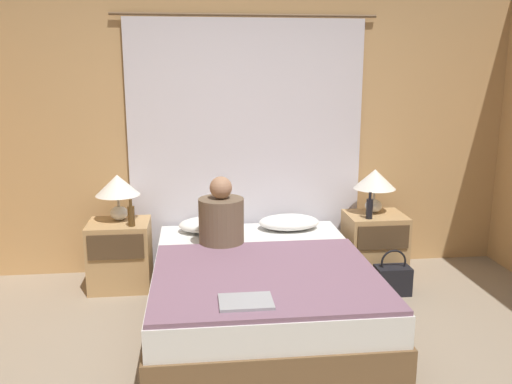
% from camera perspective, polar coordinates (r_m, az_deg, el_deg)
% --- Properties ---
extents(wall_back, '(4.89, 0.06, 2.50)m').
position_cam_1_polar(wall_back, '(4.87, -1.09, 6.26)').
color(wall_back, tan).
rests_on(wall_back, ground_plane).
extents(curtain_panel, '(2.26, 0.03, 2.26)m').
position_cam_1_polar(curtain_panel, '(4.82, -1.02, 4.73)').
color(curtain_panel, silver).
rests_on(curtain_panel, ground_plane).
extents(bed, '(1.57, 2.01, 0.44)m').
position_cam_1_polar(bed, '(4.05, 0.49, -10.31)').
color(bed, brown).
rests_on(bed, ground_plane).
extents(nightstand_left, '(0.50, 0.44, 0.57)m').
position_cam_1_polar(nightstand_left, '(4.71, -14.10, -6.41)').
color(nightstand_left, tan).
rests_on(nightstand_left, ground_plane).
extents(nightstand_right, '(0.50, 0.44, 0.57)m').
position_cam_1_polar(nightstand_right, '(4.92, 12.34, -5.49)').
color(nightstand_right, tan).
rests_on(nightstand_right, ground_plane).
extents(lamp_left, '(0.37, 0.37, 0.39)m').
position_cam_1_polar(lamp_left, '(4.63, -14.37, 0.42)').
color(lamp_left, silver).
rests_on(lamp_left, nightstand_left).
extents(lamp_right, '(0.37, 0.37, 0.39)m').
position_cam_1_polar(lamp_right, '(4.84, 12.39, 1.06)').
color(lamp_right, silver).
rests_on(lamp_right, nightstand_right).
extents(pillow_left, '(0.53, 0.36, 0.12)m').
position_cam_1_polar(pillow_left, '(4.67, -4.89, -3.44)').
color(pillow_left, white).
rests_on(pillow_left, bed).
extents(pillow_right, '(0.53, 0.36, 0.12)m').
position_cam_1_polar(pillow_right, '(4.73, 3.50, -3.19)').
color(pillow_right, white).
rests_on(pillow_right, bed).
extents(blanket_on_bed, '(1.51, 1.34, 0.03)m').
position_cam_1_polar(blanket_on_bed, '(3.67, 1.08, -8.76)').
color(blanket_on_bed, slate).
rests_on(blanket_on_bed, bed).
extents(person_left_in_bed, '(0.36, 0.36, 0.56)m').
position_cam_1_polar(person_left_in_bed, '(4.25, -3.67, -2.83)').
color(person_left_in_bed, brown).
rests_on(person_left_in_bed, bed).
extents(beer_bottle_on_left_stand, '(0.06, 0.06, 0.22)m').
position_cam_1_polar(beer_bottle_on_left_stand, '(4.48, -13.00, -2.41)').
color(beer_bottle_on_left_stand, '#513819').
rests_on(beer_bottle_on_left_stand, nightstand_left).
extents(beer_bottle_on_right_stand, '(0.06, 0.06, 0.23)m').
position_cam_1_polar(beer_bottle_on_right_stand, '(4.67, 11.86, -1.67)').
color(beer_bottle_on_right_stand, black).
rests_on(beer_bottle_on_right_stand, nightstand_right).
extents(laptop_on_bed, '(0.32, 0.23, 0.02)m').
position_cam_1_polar(laptop_on_bed, '(3.23, -1.07, -11.47)').
color(laptop_on_bed, '#9EA0A5').
rests_on(laptop_on_bed, blanket_on_bed).
extents(handbag_on_floor, '(0.28, 0.17, 0.38)m').
position_cam_1_polar(handbag_on_floor, '(4.63, 14.18, -8.89)').
color(handbag_on_floor, black).
rests_on(handbag_on_floor, ground_plane).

